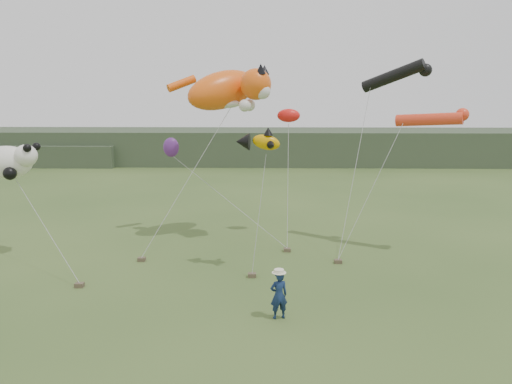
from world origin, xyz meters
TOP-DOWN VIEW (x-y plane):
  - ground at (0.00, 0.00)m, footprint 120.00×120.00m
  - headland at (-3.11, 44.69)m, footprint 90.00×13.00m
  - festival_attendant at (0.73, -0.86)m, footprint 0.73×0.59m
  - sandbag_anchors at (-1.75, 4.64)m, footprint 11.62×5.49m
  - cat_kite at (-1.80, 9.89)m, footprint 5.89×4.59m
  - fish_kite at (-0.16, 4.43)m, footprint 2.08×1.37m
  - tube_kites at (7.72, 8.06)m, footprint 4.85×3.52m
  - panda_kite at (-12.29, 6.20)m, footprint 2.84×1.84m
  - misc_kites at (-1.66, 10.74)m, footprint 7.82×0.75m

SIDE VIEW (x-z plane):
  - ground at x=0.00m, z-range 0.00..0.00m
  - sandbag_anchors at x=-1.75m, z-range 0.00..0.18m
  - festival_attendant at x=0.73m, z-range 0.00..1.75m
  - headland at x=-3.11m, z-range -0.08..3.92m
  - panda_kite at x=-12.29m, z-range 3.87..5.64m
  - fish_kite at x=-0.16m, z-range 5.36..6.46m
  - misc_kites at x=-1.66m, z-range 4.64..7.39m
  - tube_kites at x=7.72m, z-range 6.26..9.64m
  - cat_kite at x=-1.80m, z-range 6.80..9.77m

